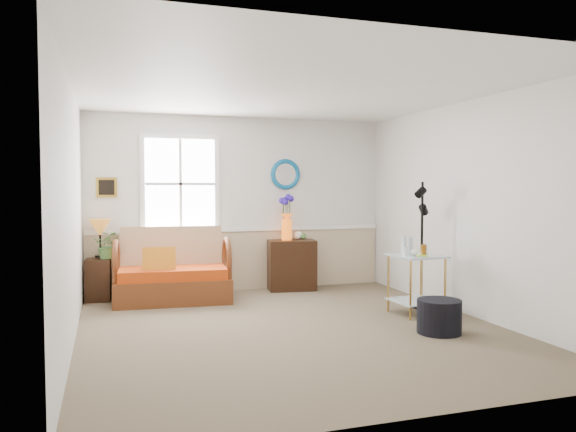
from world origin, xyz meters
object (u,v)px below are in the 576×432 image
object	(u,v)px
cabinet	(291,265)
floor_lamp	(422,245)
side_table	(416,285)
ottoman	(439,316)
loveseat	(173,265)
lamp_stand	(98,280)

from	to	relation	value
cabinet	floor_lamp	distance (m)	2.14
side_table	ottoman	distance (m)	0.91
loveseat	floor_lamp	bearing A→B (deg)	-20.63
cabinet	ottoman	world-z (taller)	cabinet
cabinet	floor_lamp	size ratio (longest dim) A/B	0.46
cabinet	floor_lamp	xyz separation A→B (m)	(1.19, -1.73, 0.43)
lamp_stand	ottoman	world-z (taller)	lamp_stand
loveseat	lamp_stand	bearing A→B (deg)	163.95
lamp_stand	side_table	bearing A→B (deg)	-28.91
lamp_stand	floor_lamp	world-z (taller)	floor_lamp
cabinet	floor_lamp	bearing A→B (deg)	-47.75
loveseat	lamp_stand	size ratio (longest dim) A/B	2.65
side_table	ottoman	xyz separation A→B (m)	(-0.23, -0.86, -0.18)
cabinet	ottoman	xyz separation A→B (m)	(0.70, -2.89, -0.20)
loveseat	cabinet	bearing A→B (deg)	14.85
cabinet	side_table	distance (m)	2.24
loveseat	cabinet	world-z (taller)	loveseat
cabinet	side_table	size ratio (longest dim) A/B	1.03
cabinet	side_table	world-z (taller)	cabinet
cabinet	loveseat	bearing A→B (deg)	-161.68
loveseat	ottoman	world-z (taller)	loveseat
loveseat	ottoman	size ratio (longest dim) A/B	3.27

